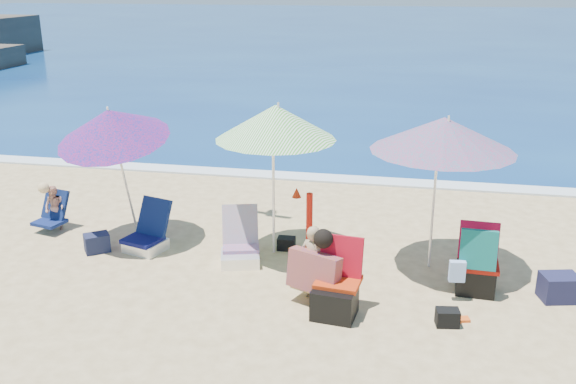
% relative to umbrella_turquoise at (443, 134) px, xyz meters
% --- Properties ---
extents(ground, '(120.00, 120.00, 0.00)m').
position_rel_umbrella_turquoise_xyz_m(ground, '(-1.70, -1.31, -1.92)').
color(ground, '#D8BC84').
rests_on(ground, ground).
extents(sea, '(120.00, 80.00, 0.12)m').
position_rel_umbrella_turquoise_xyz_m(sea, '(-1.70, 43.69, -1.97)').
color(sea, navy).
rests_on(sea, ground).
extents(foam, '(120.00, 0.50, 0.04)m').
position_rel_umbrella_turquoise_xyz_m(foam, '(-1.70, 3.79, -1.90)').
color(foam, white).
rests_on(foam, ground).
extents(umbrella_turquoise, '(2.46, 2.46, 2.19)m').
position_rel_umbrella_turquoise_xyz_m(umbrella_turquoise, '(0.00, 0.00, 0.00)').
color(umbrella_turquoise, white).
rests_on(umbrella_turquoise, ground).
extents(umbrella_striped, '(2.07, 2.07, 2.25)m').
position_rel_umbrella_turquoise_xyz_m(umbrella_striped, '(-2.25, 0.07, 0.05)').
color(umbrella_striped, white).
rests_on(umbrella_striped, ground).
extents(umbrella_blue, '(1.81, 1.87, 2.25)m').
position_rel_umbrella_turquoise_xyz_m(umbrella_blue, '(-4.68, 0.02, -0.08)').
color(umbrella_blue, silver).
rests_on(umbrella_blue, ground).
extents(furled_umbrella, '(0.29, 0.26, 1.19)m').
position_rel_umbrella_turquoise_xyz_m(furled_umbrella, '(-1.75, -0.27, -1.27)').
color(furled_umbrella, red).
rests_on(furled_umbrella, ground).
extents(chair_navy, '(0.69, 0.77, 0.73)m').
position_rel_umbrella_turquoise_xyz_m(chair_navy, '(-4.17, -0.16, -1.73)').
color(chair_navy, '#0B0E42').
rests_on(chair_navy, ground).
extents(chair_rainbow, '(0.70, 0.86, 0.74)m').
position_rel_umbrella_turquoise_xyz_m(chair_rainbow, '(-2.71, -0.26, -1.73)').
color(chair_rainbow, '#DE554E').
rests_on(chair_rainbow, ground).
extents(camp_chair_left, '(0.59, 0.64, 0.92)m').
position_rel_umbrella_turquoise_xyz_m(camp_chair_left, '(-1.18, -1.52, -1.65)').
color(camp_chair_left, red).
rests_on(camp_chair_left, ground).
extents(camp_chair_right, '(0.65, 0.65, 0.92)m').
position_rel_umbrella_turquoise_xyz_m(camp_chair_right, '(0.51, -0.61, -1.59)').
color(camp_chair_right, '#A0140B').
rests_on(camp_chair_right, ground).
extents(person_center, '(0.74, 0.78, 1.00)m').
position_rel_umbrella_turquoise_xyz_m(person_center, '(-1.48, -1.25, -1.44)').
color(person_center, tan).
rests_on(person_center, ground).
extents(person_left, '(0.52, 0.61, 0.81)m').
position_rel_umbrella_turquoise_xyz_m(person_left, '(-5.95, 0.30, -1.55)').
color(person_left, tan).
rests_on(person_left, ground).
extents(bag_navy_a, '(0.43, 0.41, 0.27)m').
position_rel_umbrella_turquoise_xyz_m(bag_navy_a, '(-4.88, -0.38, -1.79)').
color(bag_navy_a, '#191D37').
rests_on(bag_navy_a, ground).
extents(bag_black_a, '(0.26, 0.19, 0.19)m').
position_rel_umbrella_turquoise_xyz_m(bag_black_a, '(-2.14, 0.24, -1.83)').
color(bag_black_a, black).
rests_on(bag_black_a, ground).
extents(bag_navy_b, '(0.51, 0.43, 0.34)m').
position_rel_umbrella_turquoise_xyz_m(bag_navy_b, '(1.53, -0.61, -1.76)').
color(bag_navy_b, '#1A1B39').
rests_on(bag_navy_b, ground).
extents(bag_black_b, '(0.29, 0.22, 0.20)m').
position_rel_umbrella_turquoise_xyz_m(bag_black_b, '(0.14, -1.54, -1.82)').
color(bag_black_b, black).
rests_on(bag_black_b, ground).
extents(orange_item, '(0.27, 0.17, 0.03)m').
position_rel_umbrella_turquoise_xyz_m(orange_item, '(0.28, -1.40, -1.91)').
color(orange_item, '#F25919').
rests_on(orange_item, ground).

